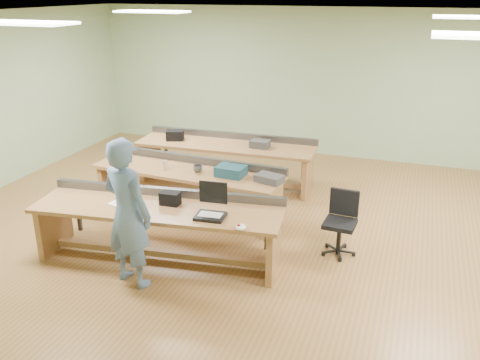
# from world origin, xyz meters

# --- Properties ---
(floor) EXTENTS (10.00, 10.00, 0.00)m
(floor) POSITION_xyz_m (0.00, 0.00, 0.00)
(floor) COLOR #956038
(floor) RESTS_ON ground
(ceiling) EXTENTS (10.00, 10.00, 0.00)m
(ceiling) POSITION_xyz_m (0.00, 0.00, 3.00)
(ceiling) COLOR silver
(ceiling) RESTS_ON wall_back
(wall_back) EXTENTS (10.00, 0.04, 3.00)m
(wall_back) POSITION_xyz_m (0.00, 4.00, 1.50)
(wall_back) COLOR #99B488
(wall_back) RESTS_ON floor
(wall_front) EXTENTS (10.00, 0.04, 3.00)m
(wall_front) POSITION_xyz_m (0.00, -4.00, 1.50)
(wall_front) COLOR #99B488
(wall_front) RESTS_ON floor
(fluor_panels) EXTENTS (6.20, 3.50, 0.03)m
(fluor_panels) POSITION_xyz_m (0.00, 0.00, 2.97)
(fluor_panels) COLOR white
(fluor_panels) RESTS_ON ceiling
(workbench_front) EXTENTS (3.28, 1.26, 0.86)m
(workbench_front) POSITION_xyz_m (-1.10, -1.15, 0.56)
(workbench_front) COLOR olive
(workbench_front) RESTS_ON floor
(workbench_mid) EXTENTS (3.02, 0.98, 0.86)m
(workbench_mid) POSITION_xyz_m (-1.33, 0.24, 0.56)
(workbench_mid) COLOR olive
(workbench_mid) RESTS_ON floor
(workbench_back) EXTENTS (3.22, 0.99, 0.86)m
(workbench_back) POSITION_xyz_m (-1.28, 1.70, 0.56)
(workbench_back) COLOR olive
(workbench_back) RESTS_ON floor
(person) EXTENTS (0.75, 0.59, 1.82)m
(person) POSITION_xyz_m (-1.15, -1.78, 0.91)
(person) COLOR #6788A8
(person) RESTS_ON floor
(laptop_base) EXTENTS (0.38, 0.32, 0.04)m
(laptop_base) POSITION_xyz_m (-0.34, -1.25, 0.77)
(laptop_base) COLOR black
(laptop_base) RESTS_ON workbench_front
(laptop_screen) EXTENTS (0.35, 0.05, 0.28)m
(laptop_screen) POSITION_xyz_m (-0.35, -1.12, 1.03)
(laptop_screen) COLOR black
(laptop_screen) RESTS_ON laptop_base
(keyboard) EXTENTS (0.46, 0.25, 0.03)m
(keyboard) POSITION_xyz_m (-1.49, -1.34, 0.76)
(keyboard) COLOR white
(keyboard) RESTS_ON workbench_front
(trackball_mouse) EXTENTS (0.16, 0.17, 0.06)m
(trackball_mouse) POSITION_xyz_m (0.11, -1.43, 0.78)
(trackball_mouse) COLOR white
(trackball_mouse) RESTS_ON workbench_front
(camera_bag) EXTENTS (0.25, 0.17, 0.17)m
(camera_bag) POSITION_xyz_m (-0.97, -1.06, 0.83)
(camera_bag) COLOR black
(camera_bag) RESTS_ON workbench_front
(task_chair) EXTENTS (0.49, 0.49, 0.86)m
(task_chair) POSITION_xyz_m (1.08, -0.21, 0.31)
(task_chair) COLOR black
(task_chair) RESTS_ON floor
(parts_bin_teal) EXTENTS (0.44, 0.34, 0.14)m
(parts_bin_teal) POSITION_xyz_m (-0.62, 0.20, 0.82)
(parts_bin_teal) COLOR #153946
(parts_bin_teal) RESTS_ON workbench_mid
(parts_bin_grey) EXTENTS (0.44, 0.34, 0.11)m
(parts_bin_grey) POSITION_xyz_m (-0.01, 0.14, 0.80)
(parts_bin_grey) COLOR #373739
(parts_bin_grey) RESTS_ON workbench_mid
(mug) EXTENTS (0.15, 0.15, 0.11)m
(mug) POSITION_xyz_m (-1.14, 0.17, 0.80)
(mug) COLOR #373739
(mug) RESTS_ON workbench_mid
(drinks_can) EXTENTS (0.09, 0.09, 0.13)m
(drinks_can) POSITION_xyz_m (-1.67, 0.12, 0.82)
(drinks_can) COLOR silver
(drinks_can) RESTS_ON workbench_mid
(storage_box_back) EXTENTS (0.36, 0.31, 0.18)m
(storage_box_back) POSITION_xyz_m (-2.23, 1.60, 0.84)
(storage_box_back) COLOR black
(storage_box_back) RESTS_ON workbench_back
(tray_back) EXTENTS (0.33, 0.25, 0.13)m
(tray_back) POSITION_xyz_m (-0.64, 1.68, 0.81)
(tray_back) COLOR #373739
(tray_back) RESTS_ON workbench_back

